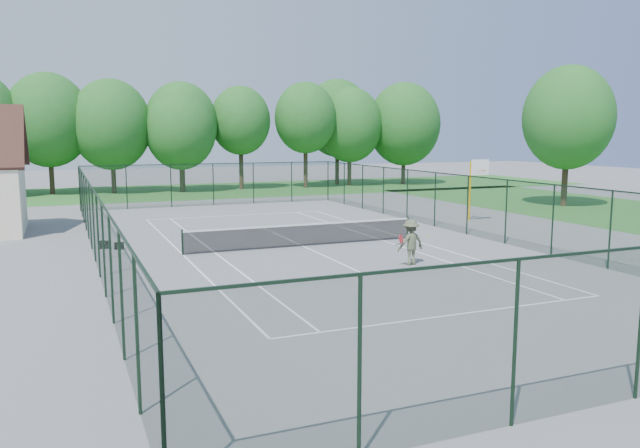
{
  "coord_description": "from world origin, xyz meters",
  "views": [
    {
      "loc": [
        -10.12,
        -26.29,
        5.11
      ],
      "look_at": [
        0.0,
        -2.0,
        1.3
      ],
      "focal_mm": 35.0,
      "sensor_mm": 36.0,
      "label": 1
    }
  ],
  "objects_px": {
    "tennis_net": "(303,234)",
    "basketball_goal": "(475,178)",
    "tennis_player": "(411,242)",
    "sports_bag_a": "(105,245)"
  },
  "relations": [
    {
      "from": "sports_bag_a",
      "to": "tennis_player",
      "type": "relative_size",
      "value": 0.22
    },
    {
      "from": "basketball_goal",
      "to": "tennis_net",
      "type": "bearing_deg",
      "value": -162.7
    },
    {
      "from": "sports_bag_a",
      "to": "tennis_net",
      "type": "bearing_deg",
      "value": 3.97
    },
    {
      "from": "tennis_net",
      "to": "basketball_goal",
      "type": "relative_size",
      "value": 3.04
    },
    {
      "from": "tennis_net",
      "to": "tennis_player",
      "type": "xyz_separation_m",
      "value": [
        2.43,
        -5.42,
        0.32
      ]
    },
    {
      "from": "basketball_goal",
      "to": "sports_bag_a",
      "type": "xyz_separation_m",
      "value": [
        -20.74,
        -0.92,
        -2.4
      ]
    },
    {
      "from": "tennis_net",
      "to": "tennis_player",
      "type": "distance_m",
      "value": 5.95
    },
    {
      "from": "basketball_goal",
      "to": "tennis_player",
      "type": "bearing_deg",
      "value": -136.81
    },
    {
      "from": "tennis_net",
      "to": "basketball_goal",
      "type": "xyz_separation_m",
      "value": [
        12.28,
        3.83,
        1.99
      ]
    },
    {
      "from": "tennis_net",
      "to": "tennis_player",
      "type": "relative_size",
      "value": 5.57
    }
  ]
}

